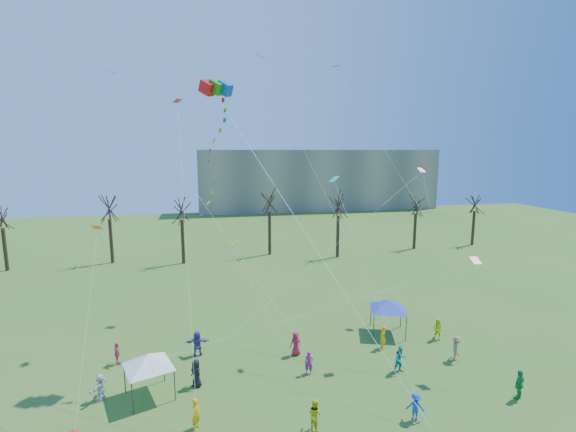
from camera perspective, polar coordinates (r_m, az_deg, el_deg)
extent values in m
cube|color=gray|center=(104.13, 4.19, 5.23)|extent=(60.00, 14.00, 15.00)
cylinder|color=black|center=(61.07, -35.27, -3.91)|extent=(0.44, 0.44, 5.41)
cylinder|color=black|center=(58.24, -23.85, -3.28)|extent=(0.44, 0.44, 5.94)
cylinder|color=black|center=(54.87, -14.73, -3.56)|extent=(0.44, 0.44, 5.85)
cylinder|color=black|center=(57.59, -2.63, -2.47)|extent=(0.44, 0.44, 6.23)
cylinder|color=black|center=(56.61, 7.09, -2.90)|extent=(0.44, 0.44, 5.92)
cylinder|color=black|center=(64.03, 17.59, -2.06)|extent=(0.44, 0.44, 5.43)
cylinder|color=black|center=(69.93, 24.84, -1.56)|extent=(0.44, 0.44, 5.43)
cube|color=red|center=(29.26, -11.43, 17.44)|extent=(1.26, 1.32, 1.26)
cube|color=#199A14|center=(29.27, -10.21, 17.47)|extent=(1.26, 1.32, 1.26)
cube|color=blue|center=(29.29, -8.99, 17.50)|extent=(1.26, 1.32, 1.26)
cylinder|color=white|center=(21.98, 2.47, -2.44)|extent=(0.02, 0.02, 24.00)
cylinder|color=#3F3F44|center=(26.48, -21.25, -23.00)|extent=(0.08, 0.08, 1.95)
cylinder|color=#3F3F44|center=(26.90, -15.81, -22.16)|extent=(0.08, 0.08, 1.95)
cylinder|color=#3F3F44|center=(28.54, -22.21, -20.55)|extent=(0.08, 0.08, 1.95)
cylinder|color=#3F3F44|center=(28.93, -17.22, -19.83)|extent=(0.08, 0.08, 1.95)
pyramid|color=white|center=(27.01, -19.29, -18.81)|extent=(3.48, 3.48, 0.83)
cylinder|color=#3F3F44|center=(33.69, 12.09, -15.18)|extent=(0.08, 0.08, 2.03)
cylinder|color=#3F3F44|center=(34.03, 16.44, -15.11)|extent=(0.08, 0.08, 2.03)
cylinder|color=#3F3F44|center=(35.98, 11.70, -13.53)|extent=(0.08, 0.08, 2.03)
cylinder|color=#3F3F44|center=(36.30, 15.76, -13.49)|extent=(0.08, 0.08, 2.03)
pyramid|color=#2639C2|center=(34.42, 14.10, -12.10)|extent=(3.67, 3.67, 0.87)
imported|color=#FFB20D|center=(24.52, -12.91, -25.73)|extent=(0.64, 0.75, 1.75)
imported|color=yellow|center=(24.07, 3.87, -26.32)|extent=(0.95, 1.03, 1.70)
imported|color=#1641B1|center=(25.68, 17.65, -24.42)|extent=(1.16, 0.96, 1.56)
imported|color=green|center=(29.69, 30.05, -20.03)|extent=(1.17, 0.88, 1.85)
imported|color=silver|center=(28.49, -25.15, -21.15)|extent=(1.01, 1.61, 1.65)
imported|color=black|center=(27.92, -12.92, -20.94)|extent=(0.95, 1.05, 1.81)
imported|color=#8A226C|center=(28.65, 2.99, -20.14)|extent=(0.67, 0.55, 1.57)
imported|color=#0BA2A5|center=(29.72, 15.71, -19.02)|extent=(0.93, 0.74, 1.86)
imported|color=#91744F|center=(32.46, 22.84, -16.95)|extent=(1.10, 1.33, 1.78)
imported|color=#D84869|center=(32.01, -23.13, -17.56)|extent=(0.58, 0.99, 1.59)
imported|color=#4E4699|center=(31.47, -12.77, -17.22)|extent=(1.74, 0.61, 1.85)
imported|color=#B71636|center=(30.81, 1.11, -17.66)|extent=(0.98, 0.75, 1.78)
imported|color=#FFB00D|center=(32.43, 13.31, -16.43)|extent=(0.56, 0.74, 1.82)
imported|color=#EDFF1A|center=(35.02, 20.56, -14.87)|extent=(1.02, 1.07, 1.73)
cube|color=#FC5D0D|center=(26.93, -25.50, -1.49)|extent=(0.58, 0.67, 0.32)
cylinder|color=white|center=(24.94, -26.64, -13.10)|extent=(0.01, 0.01, 10.95)
cube|color=#E9264C|center=(33.96, -15.46, 15.52)|extent=(0.79, 0.81, 0.27)
cylinder|color=white|center=(27.37, -14.45, -1.19)|extent=(0.01, 0.01, 21.80)
cube|color=#D8E718|center=(22.87, -7.96, -3.78)|extent=(0.94, 0.87, 0.34)
cylinder|color=white|center=(22.81, -2.21, -14.91)|extent=(0.01, 0.01, 9.60)
cube|color=#1ACAB0|center=(29.96, 6.61, 5.24)|extent=(0.78, 0.74, 0.43)
cylinder|color=white|center=(26.70, 11.48, -7.93)|extent=(0.01, 0.01, 14.99)
cube|color=#2A8DEF|center=(38.60, 6.84, 20.39)|extent=(0.86, 0.72, 0.19)
cylinder|color=white|center=(31.42, 16.93, 3.34)|extent=(0.01, 0.01, 27.52)
cube|color=red|center=(29.75, 25.12, -5.75)|extent=(0.64, 0.76, 0.36)
cylinder|color=white|center=(26.19, 1.44, -14.14)|extent=(0.01, 0.01, 24.88)
cube|color=#90C92F|center=(38.11, 18.45, 6.23)|extent=(0.57, 0.65, 0.40)
cylinder|color=white|center=(30.92, 5.74, -5.06)|extent=(0.01, 0.01, 24.67)
cube|color=purple|center=(39.33, -23.71, 18.27)|extent=(0.78, 0.79, 0.25)
cylinder|color=white|center=(31.27, -12.59, 2.73)|extent=(0.01, 0.01, 27.91)
cube|color=orange|center=(41.38, -4.02, 21.72)|extent=(0.84, 0.78, 0.29)
cylinder|color=white|center=(32.90, 4.30, 5.23)|extent=(0.01, 0.01, 28.70)
cube|color=#F5285C|center=(31.11, 18.59, 6.57)|extent=(0.54, 0.47, 0.36)
cylinder|color=white|center=(31.05, 20.74, -5.08)|extent=(0.01, 0.01, 12.45)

